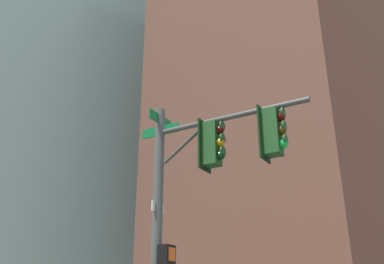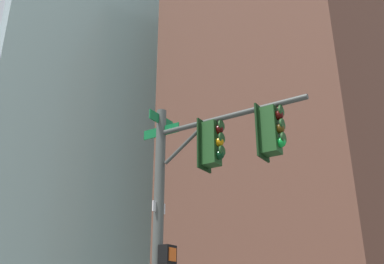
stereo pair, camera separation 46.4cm
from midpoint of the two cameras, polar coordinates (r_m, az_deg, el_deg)
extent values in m
cylinder|color=#4C514C|center=(9.84, -3.14, -14.10)|extent=(0.24, 0.24, 6.31)
cylinder|color=#4C514C|center=(9.63, 6.06, 2.03)|extent=(1.81, 3.30, 0.12)
cylinder|color=#4C514C|center=(9.99, 0.18, -1.81)|extent=(0.56, 0.96, 0.75)
cube|color=#0F6B33|center=(10.64, -2.82, 1.59)|extent=(0.83, 0.46, 0.24)
cube|color=#0F6B33|center=(10.53, -2.85, 0.09)|extent=(0.51, 0.94, 0.24)
cube|color=white|center=(9.97, -3.05, -9.90)|extent=(0.41, 0.24, 0.24)
cube|color=#1E4C1E|center=(9.60, 3.95, -1.57)|extent=(0.46, 0.46, 1.00)
cube|color=black|center=(9.68, 2.97, -1.79)|extent=(0.50, 0.29, 1.16)
sphere|color=#470A07|center=(9.62, 4.96, 0.33)|extent=(0.20, 0.20, 0.20)
cylinder|color=#1E4C1E|center=(9.62, 5.29, 0.91)|extent=(0.22, 0.14, 0.23)
sphere|color=#F29E0C|center=(9.51, 5.02, -1.34)|extent=(0.20, 0.20, 0.20)
cylinder|color=#1E4C1E|center=(9.51, 5.35, -0.75)|extent=(0.22, 0.14, 0.23)
sphere|color=#0A3819|center=(9.40, 5.08, -3.04)|extent=(0.20, 0.20, 0.20)
cylinder|color=#1E4C1E|center=(9.41, 5.41, -2.45)|extent=(0.22, 0.14, 0.23)
cube|color=#1E4C1E|center=(9.05, 11.75, 0.16)|extent=(0.46, 0.46, 1.00)
cube|color=black|center=(9.11, 10.65, -0.09)|extent=(0.50, 0.29, 1.16)
sphere|color=#470A07|center=(9.10, 12.80, 2.17)|extent=(0.20, 0.20, 0.20)
cylinder|color=#1E4C1E|center=(9.12, 13.13, 2.78)|extent=(0.22, 0.14, 0.23)
sphere|color=#4C330A|center=(8.99, 12.96, 0.43)|extent=(0.20, 0.20, 0.20)
cylinder|color=#1E4C1E|center=(9.00, 13.30, 1.04)|extent=(0.22, 0.14, 0.23)
sphere|color=green|center=(8.88, 13.13, -1.36)|extent=(0.20, 0.20, 0.20)
cylinder|color=#1E4C1E|center=(8.89, 13.47, -0.73)|extent=(0.22, 0.14, 0.23)
cube|color=black|center=(9.65, -1.84, -15.89)|extent=(0.44, 0.39, 0.40)
cube|color=#EA5914|center=(9.57, -1.14, -15.85)|extent=(0.23, 0.14, 0.28)
cube|color=brown|center=(39.90, 19.03, 9.13)|extent=(25.05, 20.27, 43.37)
cube|color=brown|center=(58.32, 21.22, -3.28)|extent=(22.40, 16.60, 38.30)
cube|color=#9EC6C1|center=(65.93, -10.77, 6.74)|extent=(30.81, 27.49, 66.40)
camera|label=1|loc=(0.23, -88.67, -0.54)|focal=40.41mm
camera|label=2|loc=(0.23, 91.33, 0.54)|focal=40.41mm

